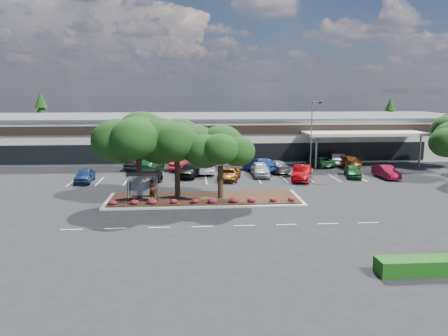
{
  "coord_description": "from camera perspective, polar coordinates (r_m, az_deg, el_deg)",
  "views": [
    {
      "loc": [
        -3.16,
        -35.48,
        10.01
      ],
      "look_at": [
        0.02,
        6.37,
        2.6
      ],
      "focal_mm": 35.0,
      "sensor_mm": 36.0,
      "label": 1
    }
  ],
  "objects": [
    {
      "name": "conifer_north_east",
      "position": [
        87.91,
        20.78,
        5.77
      ],
      "size": [
        3.96,
        3.96,
        9.0
      ],
      "primitive_type": "cone",
      "color": "#0F330E",
      "rests_on": "ground"
    },
    {
      "name": "car_15",
      "position": [
        60.08,
        12.44,
        0.85
      ],
      "size": [
        3.24,
        5.29,
        1.37
      ],
      "primitive_type": "imported",
      "rotation": [
        0.0,
        0.0,
        3.35
      ],
      "color": "#194B22",
      "rests_on": "ground"
    },
    {
      "name": "car_9",
      "position": [
        57.36,
        -11.36,
        0.45
      ],
      "size": [
        2.87,
        4.36,
        1.36
      ],
      "primitive_type": "imported",
      "rotation": [
        0.0,
        0.0,
        2.76
      ],
      "color": "black",
      "rests_on": "ground"
    },
    {
      "name": "conifer_north_west",
      "position": [
        85.93,
        -22.66,
        5.91
      ],
      "size": [
        4.4,
        4.4,
        10.0
      ],
      "primitive_type": "cone",
      "color": "#0F330E",
      "rests_on": "ground"
    },
    {
      "name": "car_10",
      "position": [
        55.46,
        -9.58,
        0.37
      ],
      "size": [
        3.54,
        6.21,
        1.7
      ],
      "primitive_type": "imported",
      "rotation": [
        0.0,
        0.0,
        2.93
      ],
      "color": "#154E25",
      "rests_on": "ground"
    },
    {
      "name": "landscape_island",
      "position": [
        40.71,
        -2.59,
        -4.05
      ],
      "size": [
        18.0,
        6.0,
        0.26
      ],
      "color": "#AAAAA5",
      "rests_on": "ground"
    },
    {
      "name": "island_tree_west",
      "position": [
        40.68,
        -11.14,
        1.62
      ],
      "size": [
        7.2,
        7.2,
        7.89
      ],
      "primitive_type": null,
      "color": "#0F330E",
      "rests_on": "landscape_island"
    },
    {
      "name": "person_waiting",
      "position": [
        40.01,
        -9.33,
        -2.85
      ],
      "size": [
        0.79,
        0.65,
        1.87
      ],
      "primitive_type": "imported",
      "rotation": [
        0.0,
        0.0,
        2.79
      ],
      "color": "#594C47",
      "rests_on": "landscape_island"
    },
    {
      "name": "light_pole",
      "position": [
        55.16,
        11.42,
        3.44
      ],
      "size": [
        1.43,
        0.5,
        8.83
      ],
      "rotation": [
        0.0,
        0.0,
        -0.02
      ],
      "color": "#AAAAA5",
      "rests_on": "ground"
    },
    {
      "name": "ground",
      "position": [
        37.0,
        0.72,
        -5.69
      ],
      "size": [
        160.0,
        160.0,
        0.0
      ],
      "primitive_type": "plane",
      "color": "black",
      "rests_on": "ground"
    },
    {
      "name": "car_14",
      "position": [
        54.84,
        6.62,
        0.23
      ],
      "size": [
        3.78,
        5.59,
        1.5
      ],
      "primitive_type": "imported",
      "rotation": [
        0.0,
        0.0,
        3.5
      ],
      "color": "slate",
      "rests_on": "ground"
    },
    {
      "name": "car_16",
      "position": [
        61.84,
        14.67,
        1.11
      ],
      "size": [
        3.0,
        5.07,
        1.58
      ],
      "primitive_type": "imported",
      "rotation": [
        0.0,
        0.0,
        2.85
      ],
      "color": "silver",
      "rests_on": "ground"
    },
    {
      "name": "shrub_row",
      "position": [
        38.58,
        -2.5,
        -4.25
      ],
      "size": [
        17.0,
        0.8,
        0.5
      ],
      "primitive_type": null,
      "color": "maroon",
      "rests_on": "landscape_island"
    },
    {
      "name": "survey_stake",
      "position": [
        36.25,
        5.7,
        -4.92
      ],
      "size": [
        0.07,
        0.14,
        1.09
      ],
      "color": "tan",
      "rests_on": "ground"
    },
    {
      "name": "car_4",
      "position": [
        49.76,
        0.66,
        -0.81
      ],
      "size": [
        3.29,
        5.2,
        1.34
      ],
      "primitive_type": "imported",
      "rotation": [
        0.0,
        0.0,
        -0.24
      ],
      "color": "brown",
      "rests_on": "ground"
    },
    {
      "name": "car_17",
      "position": [
        60.43,
        15.63,
        0.87
      ],
      "size": [
        3.12,
        5.76,
        1.59
      ],
      "primitive_type": "imported",
      "rotation": [
        0.0,
        0.0,
        3.31
      ],
      "color": "brown",
      "rests_on": "ground"
    },
    {
      "name": "lane_markings",
      "position": [
        47.07,
        -0.57,
        -2.26
      ],
      "size": [
        33.12,
        20.06,
        0.01
      ],
      "color": "silver",
      "rests_on": "ground"
    },
    {
      "name": "car_11",
      "position": [
        56.21,
        -5.38,
        0.57
      ],
      "size": [
        3.58,
        5.31,
        1.66
      ],
      "primitive_type": "imported",
      "rotation": [
        0.0,
        0.0,
        2.74
      ],
      "color": "maroon",
      "rests_on": "ground"
    },
    {
      "name": "car_12",
      "position": [
        54.01,
        -2.91,
        0.23
      ],
      "size": [
        3.44,
        6.16,
        1.69
      ],
      "primitive_type": "imported",
      "rotation": [
        0.0,
        0.0,
        3.34
      ],
      "color": "white",
      "rests_on": "ground"
    },
    {
      "name": "car_13",
      "position": [
        54.76,
        4.6,
        0.36
      ],
      "size": [
        3.77,
        5.52,
        1.72
      ],
      "primitive_type": "imported",
      "rotation": [
        0.0,
        0.0,
        3.56
      ],
      "color": "navy",
      "rests_on": "ground"
    },
    {
      "name": "retail_store",
      "position": [
        69.8,
        -1.68,
        4.37
      ],
      "size": [
        80.4,
        25.2,
        6.25
      ],
      "color": "silver",
      "rests_on": "ground"
    },
    {
      "name": "car_7",
      "position": [
        53.48,
        16.46,
        -0.4
      ],
      "size": [
        2.64,
        4.52,
        1.45
      ],
      "primitive_type": "imported",
      "rotation": [
        0.0,
        0.0,
        -0.23
      ],
      "color": "#194E21",
      "rests_on": "ground"
    },
    {
      "name": "car_6",
      "position": [
        50.29,
        10.14,
        -0.63
      ],
      "size": [
        3.49,
        5.5,
        1.71
      ],
      "primitive_type": "imported",
      "rotation": [
        0.0,
        0.0,
        -0.35
      ],
      "color": "#850206",
      "rests_on": "ground"
    },
    {
      "name": "island_tree_mid",
      "position": [
        41.15,
        -6.17,
        1.44
      ],
      "size": [
        6.6,
        6.6,
        7.32
      ],
      "primitive_type": null,
      "color": "#0F330E",
      "rests_on": "landscape_island"
    },
    {
      "name": "bus_shelter",
      "position": [
        39.43,
        -10.58,
        -1.43
      ],
      "size": [
        2.75,
        1.55,
        2.59
      ],
      "color": "black",
      "rests_on": "landscape_island"
    },
    {
      "name": "hedge_south_east",
      "position": [
        27.34,
        25.31,
        -11.46
      ],
      "size": [
        6.0,
        1.3,
        0.9
      ],
      "primitive_type": "cube",
      "color": "#18500F",
      "rests_on": "ground"
    },
    {
      "name": "car_8",
      "position": [
        54.27,
        20.42,
        -0.48
      ],
      "size": [
        1.83,
        4.48,
        1.45
      ],
      "primitive_type": "imported",
      "rotation": [
        0.0,
        0.0,
        0.07
      ],
      "color": "maroon",
      "rests_on": "ground"
    },
    {
      "name": "island_tree_east",
      "position": [
        39.8,
        -0.45,
        0.62
      ],
      "size": [
        5.8,
        5.8,
        6.5
      ],
      "primitive_type": null,
      "color": "#0F330E",
      "rests_on": "landscape_island"
    },
    {
      "name": "car_2",
      "position": [
        51.6,
        -4.45,
        -0.24
      ],
      "size": [
        3.44,
        5.4,
        1.71
      ],
      "primitive_type": "imported",
      "rotation": [
        0.0,
        0.0,
        -0.3
      ],
      "color": "black",
      "rests_on": "ground"
    },
    {
      "name": "car_1",
      "position": [
        47.79,
        -10.03,
        -1.32
      ],
      "size": [
        3.71,
        5.54,
        1.49
      ],
      "primitive_type": "imported",
      "rotation": [
        0.0,
        0.0,
        -0.35
      ],
      "color": "black",
      "rests_on": "ground"
    },
    {
      "name": "car_0",
      "position": [
        51.04,
        -17.73,
        -0.92
      ],
      "size": [
        1.85,
        4.44,
        1.5
      ],
      "primitive_type": "imported",
      "rotation": [
        0.0,
        0.0,
        0.02
      ],
      "color": "navy",
      "rests_on": "ground"
    },
    {
      "name": "car_5",
      "position": [
        52.14,
        4.75,
        -0.15
      ],
      "size": [
        2.2,
        5.02,
        1.68
      ],
      "primitive_type": "imported",
      "rotation": [
        0.0,
        0.0,
        -0.04
      ],
      "color": "#ABB2B6",
      "rests_on": "ground"
    }
  ]
}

